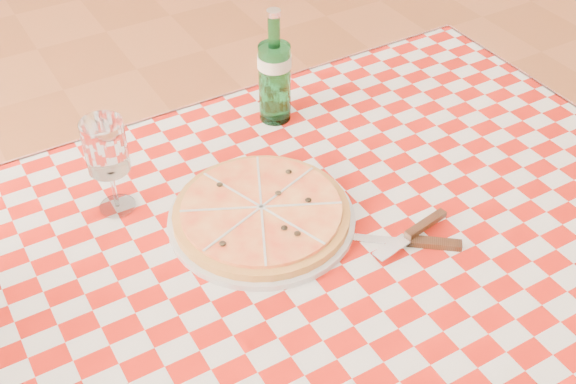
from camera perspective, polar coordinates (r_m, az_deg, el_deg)
name	(u,v)px	position (r m, az deg, el deg)	size (l,w,h in m)	color
dining_table	(316,278)	(1.24, 2.22, -6.83)	(1.20, 0.80, 0.75)	brown
tablecloth	(317,239)	(1.17, 2.33, -3.70)	(1.30, 0.90, 0.01)	#A2120A
pizza_plate	(261,212)	(1.18, -2.11, -1.63)	(0.31, 0.31, 0.04)	#D18A45
water_bottle	(274,67)	(1.37, -1.08, 9.87)	(0.06, 0.06, 0.23)	#19672D
wine_glass	(110,167)	(1.20, -13.92, 1.94)	(0.07, 0.07, 0.17)	silver
cutlery	(407,238)	(1.16, 9.40, -3.61)	(0.22, 0.18, 0.02)	silver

